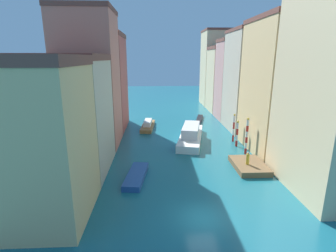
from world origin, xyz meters
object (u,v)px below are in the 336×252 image
gondola_black (199,120)px  motorboat_1 (148,125)px  person_on_dock (248,159)px  mooring_pole_2 (234,128)px  mooring_pole_0 (247,136)px  motorboat_0 (136,176)px  waterfront_dock (249,165)px  mooring_pole_1 (237,133)px  vaporetto_white (191,135)px

gondola_black → motorboat_1: motorboat_1 is taller
person_on_dock → mooring_pole_2: 10.48m
mooring_pole_0 → motorboat_0: 16.06m
mooring_pole_0 → gondola_black: 18.85m
waterfront_dock → person_on_dock: person_on_dock is taller
person_on_dock → motorboat_0: (-12.82, -1.75, -1.04)m
waterfront_dock → motorboat_0: (-13.19, -2.13, -0.01)m
person_on_dock → mooring_pole_1: mooring_pole_1 is taller
waterfront_dock → vaporetto_white: (-5.53, 10.63, 0.66)m
motorboat_0 → mooring_pole_2: bearing=40.4°
person_on_dock → gondola_black: size_ratio=0.17×
waterfront_dock → motorboat_1: 22.44m
waterfront_dock → person_on_dock: size_ratio=3.47×
mooring_pole_0 → gondola_black: size_ratio=0.55×
waterfront_dock → motorboat_0: 13.36m
motorboat_1 → person_on_dock: bearing=-57.5°
mooring_pole_0 → person_on_dock: bearing=-107.2°
mooring_pole_0 → motorboat_1: 19.67m
mooring_pole_2 → motorboat_1: size_ratio=0.56×
vaporetto_white → mooring_pole_1: bearing=-24.2°
mooring_pole_0 → mooring_pole_1: 3.16m
motorboat_0 → mooring_pole_1: bearing=35.1°
mooring_pole_0 → waterfront_dock: bearing=-104.3°
mooring_pole_1 → person_on_dock: bearing=-98.7°
mooring_pole_1 → gondola_black: mooring_pole_1 is taller
waterfront_dock → vaporetto_white: bearing=117.5°
vaporetto_white → mooring_pole_2: bearing=-5.7°
person_on_dock → gondola_black: (-1.75, 23.45, -1.11)m
person_on_dock → mooring_pole_1: 8.25m
vaporetto_white → motorboat_1: (-6.96, 8.02, -0.45)m
waterfront_dock → motorboat_1: size_ratio=0.67×
motorboat_0 → waterfront_dock: bearing=9.2°
person_on_dock → vaporetto_white: bearing=115.1°
waterfront_dock → person_on_dock: bearing=-134.1°
motorboat_0 → motorboat_1: 20.79m
mooring_pole_2 → motorboat_1: (-13.52, 8.67, -1.71)m
person_on_dock → mooring_pole_0: bearing=72.8°
gondola_black → motorboat_0: motorboat_0 is taller
mooring_pole_2 → motorboat_0: mooring_pole_2 is taller
person_on_dock → motorboat_0: size_ratio=0.24×
mooring_pole_2 → motorboat_0: (-14.22, -12.10, -1.94)m
gondola_black → motorboat_1: bearing=-156.9°
mooring_pole_2 → motorboat_1: mooring_pole_2 is taller
mooring_pole_0 → vaporetto_white: size_ratio=0.41×
waterfront_dock → gondola_black: bearing=95.3°
person_on_dock → waterfront_dock: bearing=45.9°
mooring_pole_1 → gondola_black: size_ratio=0.42×
waterfront_dock → mooring_pole_1: 7.97m
gondola_black → mooring_pole_2: bearing=-76.5°
mooring_pole_0 → gondola_black: mooring_pole_0 is taller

